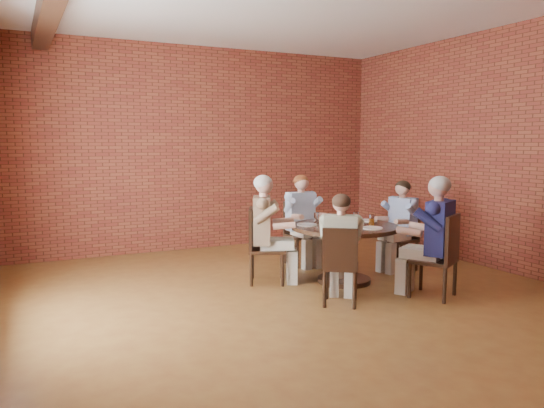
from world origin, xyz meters
name	(u,v)px	position (x,y,z in m)	size (l,w,h in m)	color
floor	(303,302)	(0.00, 0.00, 0.00)	(7.00, 7.00, 0.00)	brown
wall_back	(202,149)	(0.00, 3.50, 1.70)	(7.00, 7.00, 0.00)	brown
wall_right	(510,150)	(3.25, 0.00, 1.70)	(7.00, 7.00, 0.00)	brown
dining_table	(345,242)	(0.90, 0.50, 0.53)	(1.37, 1.37, 0.75)	#311A10
chair_a	(403,235)	(2.05, 0.73, 0.49)	(0.47, 0.47, 0.90)	#311A10
diner_a	(400,226)	(1.98, 0.72, 0.64)	(0.49, 0.60, 1.27)	#3C5A9C
chair_b	(299,230)	(0.91, 1.71, 0.51)	(0.43, 0.43, 0.93)	#311A10
diner_b	(302,220)	(0.91, 1.63, 0.66)	(0.52, 0.65, 1.33)	#9CABC6
chair_c	(260,243)	(-0.09, 0.98, 0.52)	(0.61, 0.61, 0.97)	#311A10
diner_c	(267,229)	(0.00, 0.94, 0.69)	(0.56, 0.69, 1.39)	brown
chair_d	(340,263)	(0.29, -0.32, 0.49)	(0.54, 0.54, 0.89)	#311A10
diner_d	(341,250)	(0.33, -0.26, 0.62)	(0.47, 0.58, 1.24)	tan
chair_e	(442,253)	(1.52, -0.58, 0.53)	(0.64, 0.64, 0.98)	#311A10
diner_e	(434,237)	(1.47, -0.49, 0.71)	(0.58, 0.71, 1.42)	#191A48
plate_a	(367,221)	(1.37, 0.67, 0.76)	(0.26, 0.26, 0.01)	white
plate_b	(330,220)	(0.92, 0.90, 0.76)	(0.26, 0.26, 0.01)	white
plate_c	(307,225)	(0.46, 0.71, 0.76)	(0.26, 0.26, 0.01)	white
plate_d	(372,228)	(1.05, 0.13, 0.76)	(0.26, 0.26, 0.01)	white
glass_a	(356,217)	(1.16, 0.64, 0.82)	(0.07, 0.07, 0.14)	white
glass_b	(342,218)	(0.95, 0.65, 0.82)	(0.07, 0.07, 0.14)	white
glass_c	(317,218)	(0.66, 0.81, 0.82)	(0.07, 0.07, 0.14)	white
glass_d	(329,219)	(0.74, 0.64, 0.82)	(0.07, 0.07, 0.14)	white
glass_e	(326,222)	(0.59, 0.47, 0.82)	(0.07, 0.07, 0.14)	white
glass_f	(354,225)	(0.73, 0.07, 0.82)	(0.07, 0.07, 0.14)	white
glass_g	(357,222)	(0.94, 0.28, 0.82)	(0.07, 0.07, 0.14)	white
glass_h	(372,220)	(1.20, 0.34, 0.82)	(0.07, 0.07, 0.14)	white
smartphone	(374,227)	(1.11, 0.16, 0.75)	(0.06, 0.12, 0.01)	black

